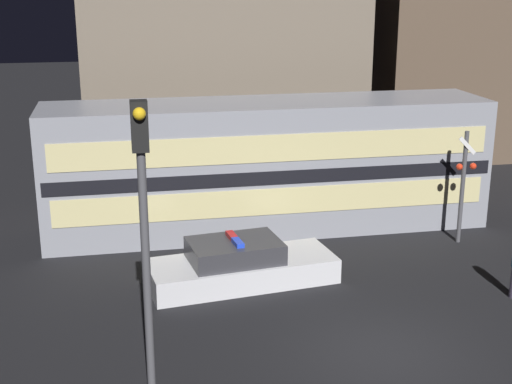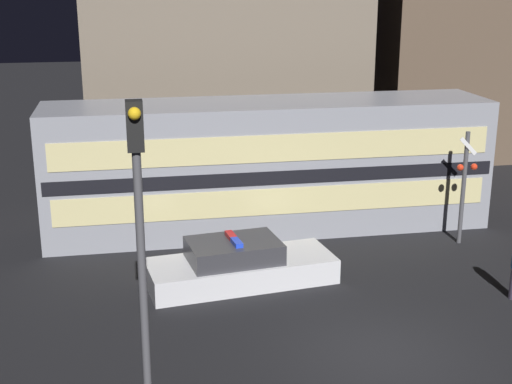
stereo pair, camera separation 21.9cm
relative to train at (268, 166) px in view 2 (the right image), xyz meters
The scene contains 7 objects.
ground_plane 8.93m from the train, 85.18° to the right, with size 120.00×120.00×0.00m, color black.
train is the anchor object (origin of this frame).
police_car 4.84m from the train, 111.21° to the right, with size 5.19×2.47×1.32m.
crossing_signal_near 6.09m from the train, 24.72° to the right, with size 0.64×0.29×3.51m.
traffic_light_corner 10.41m from the train, 114.70° to the right, with size 0.30×0.46×5.84m.
building_left 7.80m from the train, 93.19° to the left, with size 10.99×5.38×9.94m.
building_center 15.57m from the train, 34.76° to the left, with size 11.69×5.30×10.59m.
Camera 2 is at (-5.18, -13.08, 7.85)m, focal length 50.00 mm.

